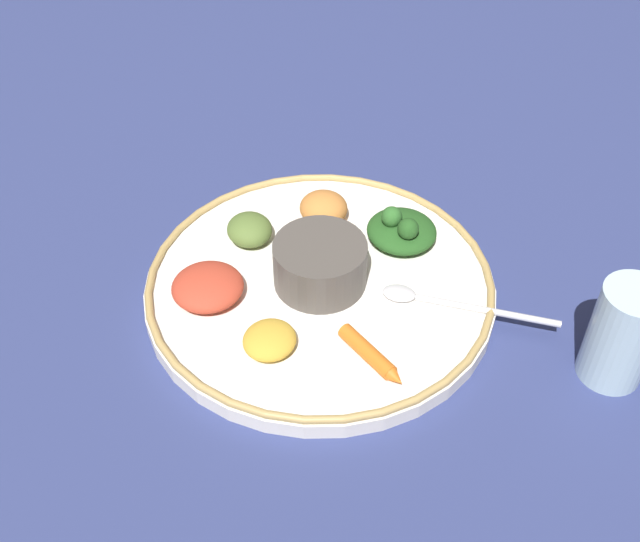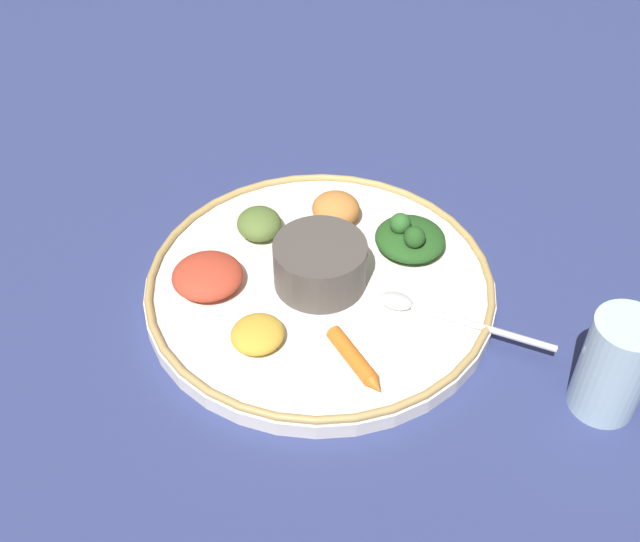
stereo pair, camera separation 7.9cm
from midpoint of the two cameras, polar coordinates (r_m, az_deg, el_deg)
name	(u,v)px [view 2 (the right image)]	position (r m, az deg, el deg)	size (l,w,h in m)	color
ground_plane	(320,293)	(0.81, 2.78, -1.81)	(2.40, 2.40, 0.00)	navy
platter	(320,287)	(0.80, 2.80, -1.37)	(0.36, 0.36, 0.02)	white
platter_rim	(320,279)	(0.79, 2.83, -0.76)	(0.36, 0.36, 0.01)	tan
center_bowl	(320,263)	(0.78, 2.89, 0.49)	(0.10, 0.10, 0.05)	#4C4742
spoon	(438,314)	(0.77, 11.66, -3.27)	(0.16, 0.11, 0.01)	silver
greens_pile	(410,238)	(0.83, 9.39, 2.33)	(0.09, 0.09, 0.04)	#23511E
carrot_near_spoon	(355,360)	(0.72, 5.80, -6.76)	(0.08, 0.02, 0.02)	orange
mound_squash	(336,209)	(0.86, 3.81, 4.52)	(0.05, 0.05, 0.03)	#C67A38
mound_collards	(259,224)	(0.84, -1.89, 3.42)	(0.05, 0.05, 0.03)	#567033
mound_berbere_red	(208,276)	(0.79, -5.55, -0.49)	(0.07, 0.07, 0.03)	#B73D28
mound_lentil_yellow	(257,334)	(0.73, -1.61, -4.87)	(0.05, 0.05, 0.02)	gold
drinking_glass	(612,371)	(0.74, 23.82, -6.99)	(0.06, 0.06, 0.11)	silver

